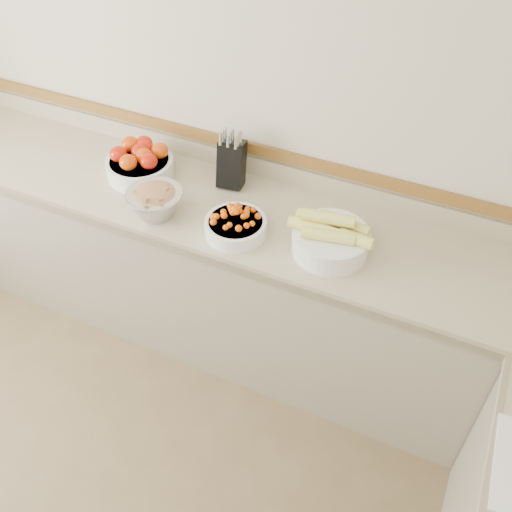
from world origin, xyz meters
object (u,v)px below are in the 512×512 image
at_px(cherry_tomato_bowl, 236,224).
at_px(rhubarb_bowl, 155,201).
at_px(tomato_bowl, 140,162).
at_px(knife_block, 231,163).
at_px(corn_bowl, 331,238).

height_order(cherry_tomato_bowl, rhubarb_bowl, rhubarb_bowl).
xyz_separation_m(tomato_bowl, cherry_tomato_bowl, (0.63, -0.20, -0.02)).
distance_m(cherry_tomato_bowl, rhubarb_bowl, 0.40).
xyz_separation_m(knife_block, cherry_tomato_bowl, (0.18, -0.33, -0.07)).
height_order(tomato_bowl, cherry_tomato_bowl, tomato_bowl).
bearing_deg(rhubarb_bowl, cherry_tomato_bowl, 5.15).
height_order(knife_block, rhubarb_bowl, knife_block).
height_order(knife_block, cherry_tomato_bowl, knife_block).
height_order(knife_block, tomato_bowl, knife_block).
distance_m(knife_block, tomato_bowl, 0.47).
bearing_deg(cherry_tomato_bowl, knife_block, 119.45).
height_order(tomato_bowl, rhubarb_bowl, tomato_bowl).
height_order(knife_block, corn_bowl, knife_block).
distance_m(tomato_bowl, rhubarb_bowl, 0.33).
xyz_separation_m(knife_block, rhubarb_bowl, (-0.21, -0.36, -0.04)).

